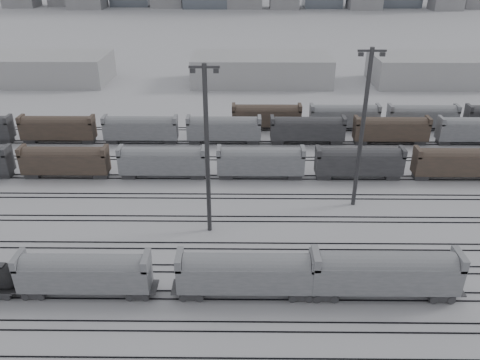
{
  "coord_description": "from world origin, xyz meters",
  "views": [
    {
      "loc": [
        5.15,
        -41.57,
        36.69
      ],
      "look_at": [
        4.52,
        23.09,
        4.0
      ],
      "focal_mm": 35.0,
      "sensor_mm": 36.0,
      "label": 1
    }
  ],
  "objects_px": {
    "hopper_car_c": "(385,271)",
    "light_mast_c": "(207,149)",
    "hopper_car_a": "(84,272)",
    "hopper_car_b": "(246,272)"
  },
  "relations": [
    {
      "from": "hopper_car_b",
      "to": "hopper_car_a",
      "type": "bearing_deg",
      "value": 180.0
    },
    {
      "from": "hopper_car_a",
      "to": "light_mast_c",
      "type": "bearing_deg",
      "value": 46.66
    },
    {
      "from": "hopper_car_a",
      "to": "hopper_car_b",
      "type": "distance_m",
      "value": 18.49
    },
    {
      "from": "hopper_car_b",
      "to": "light_mast_c",
      "type": "relative_size",
      "value": 0.66
    },
    {
      "from": "hopper_car_c",
      "to": "light_mast_c",
      "type": "height_order",
      "value": "light_mast_c"
    },
    {
      "from": "hopper_car_a",
      "to": "light_mast_c",
      "type": "xyz_separation_m",
      "value": [
        13.3,
        14.09,
        9.31
      ]
    },
    {
      "from": "hopper_car_c",
      "to": "light_mast_c",
      "type": "bearing_deg",
      "value": 146.03
    },
    {
      "from": "hopper_car_b",
      "to": "light_mast_c",
      "type": "distance_m",
      "value": 17.6
    },
    {
      "from": "hopper_car_a",
      "to": "hopper_car_c",
      "type": "distance_m",
      "value": 34.21
    },
    {
      "from": "hopper_car_a",
      "to": "light_mast_c",
      "type": "relative_size",
      "value": 0.63
    }
  ]
}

